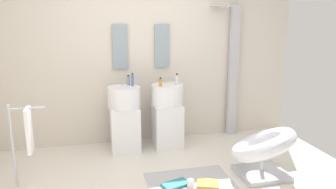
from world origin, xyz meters
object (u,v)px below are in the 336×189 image
at_px(soap_bottle_grey, 128,80).
at_px(towel_rack, 26,132).
at_px(magazine_teal, 176,184).
at_px(soap_bottle_blue, 132,80).
at_px(pedestal_sink_left, 125,117).
at_px(pedestal_sink_right, 167,114).
at_px(soap_bottle_clear, 177,80).
at_px(soap_bottle_amber, 161,82).
at_px(magazine_ochre, 208,184).
at_px(lounge_chair, 263,148).
at_px(coffee_mug, 191,184).
at_px(shower_column, 232,68).

bearing_deg(soap_bottle_grey, towel_rack, -144.30).
relative_size(magazine_teal, soap_bottle_blue, 1.64).
xyz_separation_m(pedestal_sink_left, pedestal_sink_right, (0.62, 0.00, 0.00)).
height_order(pedestal_sink_left, soap_bottle_clear, soap_bottle_clear).
bearing_deg(soap_bottle_amber, pedestal_sink_right, 34.36).
bearing_deg(soap_bottle_grey, soap_bottle_amber, -25.03).
height_order(pedestal_sink_right, magazine_ochre, pedestal_sink_right).
relative_size(lounge_chair, coffee_mug, 11.38).
height_order(pedestal_sink_right, soap_bottle_grey, soap_bottle_grey).
distance_m(soap_bottle_amber, soap_bottle_clear, 0.26).
bearing_deg(soap_bottle_clear, pedestal_sink_left, 177.94).
relative_size(shower_column, soap_bottle_amber, 16.43).
distance_m(magazine_teal, soap_bottle_amber, 1.47).
xyz_separation_m(magazine_teal, soap_bottle_clear, (0.32, 1.16, 0.98)).
height_order(pedestal_sink_left, shower_column, shower_column).
height_order(pedestal_sink_left, magazine_ochre, pedestal_sink_left).
bearing_deg(coffee_mug, towel_rack, 163.83).
relative_size(soap_bottle_grey, soap_bottle_amber, 1.15).
distance_m(pedestal_sink_right, shower_column, 1.30).
bearing_deg(magazine_teal, towel_rack, 146.82).
distance_m(pedestal_sink_left, towel_rack, 1.39).
bearing_deg(lounge_chair, pedestal_sink_left, 141.91).
distance_m(pedestal_sink_left, lounge_chair, 1.91).
bearing_deg(magazine_ochre, magazine_teal, -170.59).
distance_m(towel_rack, soap_bottle_clear, 2.07).
bearing_deg(soap_bottle_blue, pedestal_sink_left, -161.65).
bearing_deg(shower_column, lounge_chair, -99.49).
bearing_deg(towel_rack, soap_bottle_blue, 32.30).
distance_m(coffee_mug, soap_bottle_amber, 1.51).
relative_size(coffee_mug, soap_bottle_amber, 0.78).
bearing_deg(soap_bottle_amber, soap_bottle_blue, 161.90).
distance_m(shower_column, soap_bottle_clear, 1.04).
bearing_deg(soap_bottle_amber, soap_bottle_clear, 11.85).
distance_m(pedestal_sink_left, coffee_mug, 1.46).
distance_m(magazine_ochre, soap_bottle_blue, 1.76).
bearing_deg(shower_column, soap_bottle_clear, -162.53).
distance_m(pedestal_sink_left, magazine_ochre, 1.55).
xyz_separation_m(pedestal_sink_right, magazine_teal, (-0.19, -1.19, -0.46)).
distance_m(towel_rack, coffee_mug, 1.89).
relative_size(pedestal_sink_right, shower_column, 0.50).
distance_m(lounge_chair, soap_bottle_amber, 1.61).
relative_size(lounge_chair, towel_rack, 1.16).
bearing_deg(pedestal_sink_right, towel_rack, -156.59).
bearing_deg(soap_bottle_amber, pedestal_sink_left, 170.99).
bearing_deg(magazine_ochre, pedestal_sink_right, 118.46).
relative_size(magazine_ochre, coffee_mug, 2.55).
height_order(soap_bottle_amber, soap_bottle_clear, soap_bottle_clear).
bearing_deg(coffee_mug, pedestal_sink_left, 114.53).
height_order(coffee_mug, soap_bottle_grey, soap_bottle_grey).
bearing_deg(magazine_ochre, shower_column, 79.16).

